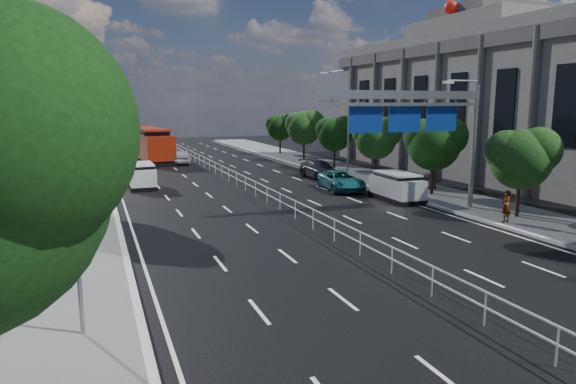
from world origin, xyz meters
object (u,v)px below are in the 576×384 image
silver_minivan (397,187)px  near_car_dark (156,147)px  overhead_gantry (418,113)px  parked_car_teal (341,181)px  pedestrian_a (506,206)px  near_car_silver (181,157)px  white_minivan (141,176)px  toilet_sign (56,232)px  red_bus (148,144)px  parked_car_dark (319,170)px  pedestrian_b (430,175)px

silver_minivan → near_car_dark: bearing=107.6°
overhead_gantry → parked_car_teal: bearing=91.6°
near_car_dark → pedestrian_a: bearing=108.1°
silver_minivan → near_car_silver: bearing=112.4°
white_minivan → pedestrian_a: size_ratio=2.52×
toilet_sign → near_car_dark: 51.83m
toilet_sign → near_car_silver: (9.40, 39.13, -2.21)m
pedestrian_a → toilet_sign: bearing=2.4°
toilet_sign → red_bus: bearing=81.3°
white_minivan → parked_car_teal: size_ratio=0.84×
near_car_dark → parked_car_dark: 28.42m
near_car_silver → pedestrian_b: (13.99, -22.75, 0.38)m
parked_car_teal → red_bus: bearing=120.4°
red_bus → parked_car_teal: red_bus is taller
toilet_sign → near_car_silver: size_ratio=1.01×
near_car_dark → parked_car_teal: bearing=108.6°
near_car_silver → white_minivan: bearing=77.5°
white_minivan → pedestrian_a: bearing=-49.8°
parked_car_teal → overhead_gantry: bearing=-82.2°
pedestrian_b → red_bus: bearing=-56.2°
overhead_gantry → near_car_silver: (-8.29, 29.08, -4.88)m
overhead_gantry → near_car_dark: overhead_gantry is taller
silver_minivan → parked_car_teal: silver_minivan is taller
pedestrian_a → red_bus: bearing=-83.4°
red_bus → pedestrian_b: red_bus is taller
red_bus → pedestrian_a: size_ratio=7.32×
near_car_silver → pedestrian_a: (11.15, -32.98, 0.24)m
white_minivan → silver_minivan: bearing=-37.1°
near_car_silver → silver_minivan: 26.93m
red_bus → near_car_silver: 4.85m
pedestrian_a → pedestrian_b: 10.62m
white_minivan → parked_car_teal: 14.69m
white_minivan → pedestrian_b: pedestrian_b is taller
white_minivan → parked_car_dark: 14.26m
toilet_sign → parked_car_dark: toilet_sign is taller
toilet_sign → near_car_dark: toilet_sign is taller
near_car_silver → parked_car_dark: bearing=129.6°
red_bus → near_car_silver: (2.86, -3.75, -1.13)m
toilet_sign → pedestrian_b: 28.62m
pedestrian_a → pedestrian_b: pedestrian_b is taller
near_car_dark → white_minivan: bearing=83.9°
white_minivan → near_car_silver: bearing=68.9°
white_minivan → pedestrian_a: (16.39, -18.79, 0.08)m
toilet_sign → near_car_dark: bearing=80.9°
overhead_gantry → silver_minivan: 6.31m
near_car_silver → parked_car_teal: size_ratio=0.86×
near_car_silver → parked_car_teal: bearing=119.2°
near_car_dark → red_bus: bearing=81.2°
toilet_sign → silver_minivan: toilet_sign is taller
overhead_gantry → pedestrian_a: 6.70m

